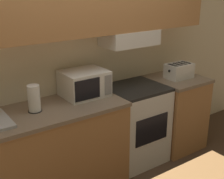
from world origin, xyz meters
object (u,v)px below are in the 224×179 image
stove_range (135,124)px  paper_towel_roll (34,99)px  toaster (179,71)px  microwave (84,83)px

stove_range → paper_towel_roll: paper_towel_roll is taller
stove_range → paper_towel_roll: 1.26m
stove_range → toaster: size_ratio=2.75×
paper_towel_roll → toaster: bearing=-1.3°
toaster → stove_range: bearing=176.5°
microwave → toaster: 1.20m
stove_range → paper_towel_roll: size_ratio=3.70×
toaster → paper_towel_roll: bearing=178.7°
toaster → paper_towel_roll: (-1.75, 0.04, 0.03)m
microwave → paper_towel_roll: size_ratio=1.80×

